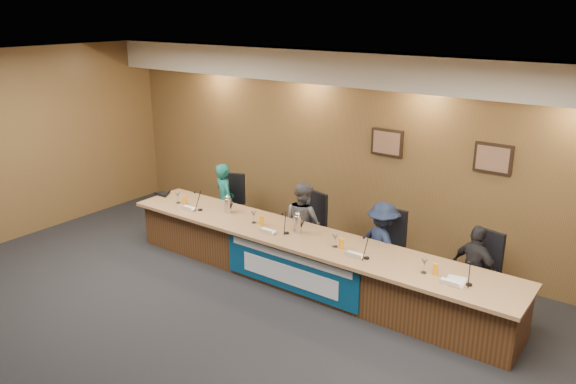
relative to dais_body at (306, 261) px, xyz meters
name	(u,v)px	position (x,y,z in m)	size (l,w,h in m)	color
floor	(186,363)	(0.00, -2.40, -0.35)	(10.00, 10.00, 0.00)	black
ceiling	(166,76)	(0.00, -2.40, 2.85)	(10.00, 8.00, 0.04)	silver
wall_back	(364,154)	(0.00, 1.60, 1.25)	(10.00, 0.04, 3.20)	brown
soffit	(360,69)	(0.00, 1.35, 2.60)	(10.00, 0.50, 0.50)	beige
dais_body	(306,261)	(0.00, 0.00, 0.00)	(6.00, 0.80, 0.70)	#4B2C16
dais_top	(305,238)	(0.00, -0.05, 0.38)	(6.10, 0.95, 0.05)	#9C7048
banner	(289,269)	(0.00, -0.41, 0.03)	(2.20, 0.02, 0.65)	navy
banner_text_upper	(289,257)	(0.00, -0.43, 0.23)	(2.00, 0.01, 0.10)	silver
banner_text_lower	(289,275)	(0.00, -0.43, -0.05)	(1.60, 0.01, 0.28)	silver
wall_photo_left	(387,143)	(0.40, 1.57, 1.50)	(0.52, 0.04, 0.42)	black
wall_photo_right	(493,159)	(2.00, 1.57, 1.50)	(0.52, 0.04, 0.42)	black
panelist_a	(225,201)	(-2.09, 0.59, 0.31)	(0.48, 0.32, 1.33)	#125853
panelist_b	(303,222)	(-0.47, 0.59, 0.30)	(0.63, 0.49, 1.30)	#525156
panelist_c	(382,245)	(0.90, 0.59, 0.28)	(0.81, 0.47, 1.26)	#141D36
panelist_d	(475,271)	(2.22, 0.59, 0.26)	(0.72, 0.30, 1.22)	black
office_chair_a	(229,210)	(-2.09, 0.69, 0.13)	(0.48, 0.48, 0.08)	black
office_chair_b	(307,231)	(-0.47, 0.69, 0.13)	(0.48, 0.48, 0.08)	black
office_chair_c	(385,252)	(0.90, 0.69, 0.13)	(0.48, 0.48, 0.08)	black
office_chair_d	(477,277)	(2.22, 0.69, 0.13)	(0.48, 0.48, 0.08)	black
nameplate_a	(186,208)	(-2.11, -0.29, 0.45)	(0.24, 0.06, 0.09)	white
microphone_a	(200,210)	(-1.94, -0.16, 0.41)	(0.07, 0.07, 0.02)	black
juice_glass_a	(185,200)	(-2.33, -0.10, 0.47)	(0.06, 0.06, 0.15)	#FD990A
water_glass_a	(178,198)	(-2.48, -0.13, 0.49)	(0.08, 0.08, 0.18)	silver
nameplate_b	(266,231)	(-0.50, -0.30, 0.45)	(0.24, 0.06, 0.09)	white
microphone_b	(287,233)	(-0.26, -0.12, 0.41)	(0.07, 0.07, 0.02)	black
juice_glass_b	(262,221)	(-0.75, -0.08, 0.47)	(0.06, 0.06, 0.15)	#FD990A
water_glass_b	(254,217)	(-0.91, -0.07, 0.49)	(0.08, 0.08, 0.18)	silver
nameplate_c	(353,255)	(0.91, -0.27, 0.45)	(0.24, 0.06, 0.09)	white
microphone_c	(367,258)	(1.06, -0.18, 0.41)	(0.07, 0.07, 0.02)	black
juice_glass_c	(341,243)	(0.63, -0.10, 0.47)	(0.06, 0.06, 0.15)	#FD990A
water_glass_c	(335,241)	(0.53, -0.11, 0.49)	(0.08, 0.08, 0.18)	silver
nameplate_d	(449,283)	(2.19, -0.28, 0.45)	(0.24, 0.06, 0.09)	white
microphone_d	(469,285)	(2.37, -0.12, 0.41)	(0.07, 0.07, 0.02)	black
juice_glass_d	(436,269)	(1.94, -0.09, 0.47)	(0.06, 0.06, 0.15)	#FD990A
water_glass_d	(424,266)	(1.81, -0.13, 0.49)	(0.08, 0.08, 0.18)	silver
carafe_left	(228,206)	(-1.51, 0.02, 0.51)	(0.12, 0.12, 0.23)	silver
carafe_mid	(298,225)	(-0.16, 0.00, 0.53)	(0.12, 0.12, 0.25)	silver
speakerphone	(163,194)	(-2.99, 0.01, 0.43)	(0.32, 0.32, 0.05)	black
paper_stack	(455,281)	(2.21, -0.12, 0.40)	(0.22, 0.30, 0.01)	white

